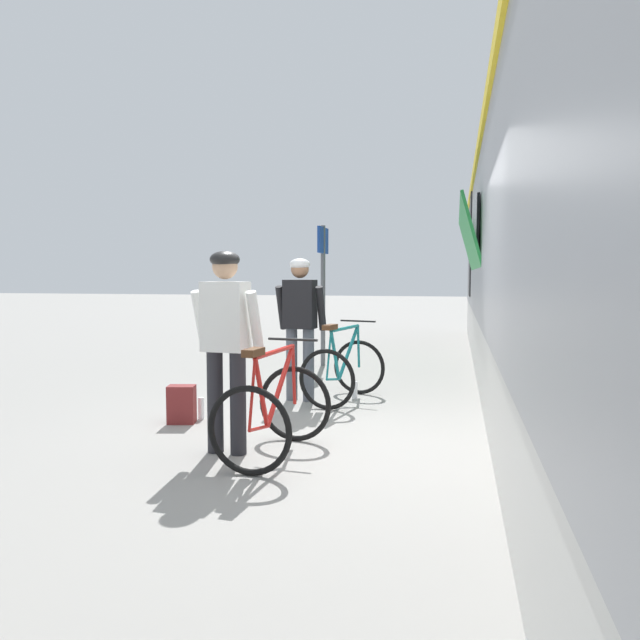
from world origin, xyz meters
TOP-DOWN VIEW (x-y plane):
  - ground_plane at (0.00, 0.00)m, footprint 80.00×80.00m
  - cyclist_near_in_dark at (-0.88, 1.78)m, footprint 0.63×0.34m
  - cyclist_far_in_white at (-0.94, -0.50)m, footprint 0.63×0.34m
  - bicycle_near_teal at (-0.34, 1.83)m, footprint 0.92×1.20m
  - bicycle_far_red at (-0.51, -0.52)m, footprint 0.80×1.13m
  - backpack_on_platform at (-1.80, 0.39)m, footprint 0.31×0.24m
  - water_bottle_near_the_bikes at (-0.24, 2.05)m, footprint 0.07×0.07m
  - water_bottle_by_the_backpack at (-1.68, 0.61)m, footprint 0.06×0.06m
  - platform_sign_post at (-1.23, 4.66)m, footprint 0.08×0.70m

SIDE VIEW (x-z plane):
  - ground_plane at x=0.00m, z-range 0.00..0.00m
  - water_bottle_near_the_bikes at x=-0.24m, z-range 0.00..0.21m
  - water_bottle_by_the_backpack at x=-1.68m, z-range 0.00..0.23m
  - backpack_on_platform at x=-1.80m, z-range 0.00..0.40m
  - bicycle_near_teal at x=-0.34m, z-range -0.09..0.89m
  - bicycle_far_red at x=-0.51m, z-range -0.09..0.89m
  - cyclist_near_in_dark at x=-0.88m, z-range 0.17..1.94m
  - cyclist_far_in_white at x=-0.94m, z-range 0.17..1.94m
  - platform_sign_post at x=-1.23m, z-range 0.42..2.82m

